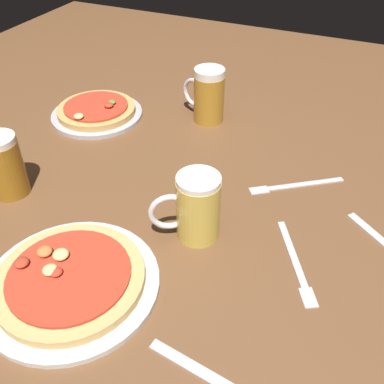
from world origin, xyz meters
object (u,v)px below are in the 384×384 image
Objects in this scene: beer_mug_amber at (4,165)px; beer_mug_dark at (196,207)px; pizza_plate_far at (97,111)px; knife_right at (217,381)px; fork_left at (295,185)px; beer_mug_pale at (208,95)px; fork_spare at (296,263)px; pizza_plate_near at (70,280)px.

beer_mug_dark is at bearing 5.66° from beer_mug_amber.
beer_mug_amber is at bearing -87.51° from pizza_plate_far.
pizza_plate_far is 1.12× the size of knife_right.
beer_mug_pale is at bearing 145.94° from fork_left.
beer_mug_amber reaches higher than fork_spare.
knife_right is at bearing -60.53° from beer_mug_dark.
pizza_plate_near is 0.55m from fork_left.
beer_mug_amber is 0.57m from beer_mug_pale.
knife_right is at bearing -66.45° from beer_mug_pale.
beer_mug_dark reaches higher than knife_right.
beer_mug_amber is 0.66m from fork_spare.
fork_left is (0.30, 0.46, -0.01)m from pizza_plate_near.
beer_mug_pale is 0.78× the size of fork_left.
beer_mug_amber is 0.62× the size of knife_right.
beer_mug_pale is at bearing 113.55° from knife_right.
pizza_plate_near is 0.67m from beer_mug_pale.
fork_left is at bearing -8.54° from pizza_plate_far.
beer_mug_pale is 0.77× the size of fork_spare.
pizza_plate_near is 1.60× the size of fork_spare.
beer_mug_dark is 0.22m from fork_spare.
pizza_plate_far is 1.32× the size of fork_spare.
pizza_plate_far is at bearing 144.35° from beer_mug_dark.
beer_mug_dark is 0.72× the size of fork_left.
fork_left is at bearing 56.72° from pizza_plate_near.
pizza_plate_near is 1.60× the size of fork_left.
pizza_plate_far is at bearing 92.49° from beer_mug_amber.
beer_mug_pale is at bearing 109.62° from beer_mug_dark.
pizza_plate_far is 0.58m from beer_mug_dark.
beer_mug_amber is at bearing 149.63° from pizza_plate_near.
pizza_plate_far is at bearing 119.53° from pizza_plate_near.
knife_right is 0.29m from fork_spare.
beer_mug_dark is at bearing -121.67° from fork_left.
pizza_plate_near is at bearing 169.17° from knife_right.
beer_mug_amber is at bearing -174.34° from beer_mug_dark.
beer_mug_dark is 0.61× the size of knife_right.
fork_left is at bearing -34.06° from beer_mug_pale.
beer_mug_pale is at bearing 129.54° from fork_spare.
beer_mug_amber is at bearing -175.88° from fork_spare.
beer_mug_pale is 0.80m from knife_right.
beer_mug_pale is at bearing 90.70° from pizza_plate_near.
beer_mug_dark is at bearing 55.01° from pizza_plate_near.
fork_spare is at bearing -75.87° from fork_left.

